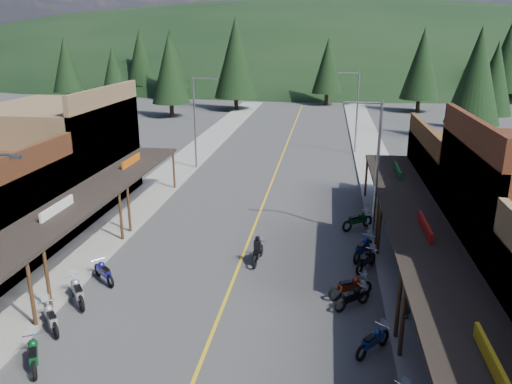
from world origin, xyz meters
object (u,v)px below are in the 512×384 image
at_px(pine_5, 509,56).
at_px(pedestrian_east_a, 408,300).
at_px(bike_east_6, 373,340).
at_px(rider_on_bike, 258,251).
at_px(pine_7, 140,57).
at_px(pine_9, 495,78).
at_px(pine_0, 66,65).
at_px(shop_west_3, 60,156).
at_px(streetlight_2, 375,165).
at_px(pine_2, 236,58).
at_px(bike_west_6, 51,316).
at_px(bike_east_10, 363,247).
at_px(pine_1, 171,59).
at_px(pine_8, 114,81).
at_px(pedestrian_east_b, 380,208).
at_px(pine_3, 328,66).
at_px(shop_east_3, 481,186).
at_px(bike_east_8, 351,286).
at_px(bike_west_7, 77,290).
at_px(pine_10, 170,69).
at_px(bike_west_5, 33,353).
at_px(pine_4, 422,64).
at_px(pine_11, 477,76).
at_px(bike_east_7, 352,297).
at_px(bike_west_8, 104,271).
at_px(streetlight_3, 356,109).
at_px(bike_east_11, 358,220).
at_px(streetlight_1, 196,119).
at_px(bike_east_9, 366,259).

xyz_separation_m(pine_5, pedestrian_east_a, (-26.19, -72.71, -7.05)).
bearing_deg(bike_east_6, rider_on_bike, 166.28).
distance_m(pine_7, pine_9, 64.01).
relative_size(pine_0, bike_east_6, 5.59).
height_order(shop_west_3, streetlight_2, shop_west_3).
bearing_deg(pine_2, bike_west_6, -86.73).
relative_size(pine_2, bike_east_6, 7.11).
bearing_deg(bike_east_10, pine_1, 140.97).
relative_size(pine_8, pedestrian_east_b, 5.20).
relative_size(pine_2, pine_3, 1.27).
relative_size(shop_west_3, shop_east_3, 1.00).
xyz_separation_m(pine_5, bike_east_8, (-28.43, -71.14, -7.38)).
bearing_deg(streetlight_2, pine_1, 116.53).
xyz_separation_m(pine_0, bike_west_7, (33.57, -63.32, -5.83)).
distance_m(pine_10, bike_west_5, 57.40).
xyz_separation_m(pine_2, pine_4, (28.00, 2.00, -0.75)).
xyz_separation_m(pine_1, pine_11, (44.00, -32.00, -0.05)).
xyz_separation_m(pine_1, pine_8, (2.00, -30.00, -1.26)).
distance_m(pine_3, bike_east_7, 66.30).
height_order(pine_10, bike_west_8, pine_10).
height_order(bike_west_6, pedestrian_east_b, pedestrian_east_b).
relative_size(shop_east_3, pine_2, 0.78).
bearing_deg(streetlight_3, bike_east_11, -91.77).
bearing_deg(pine_2, bike_west_5, -86.26).
distance_m(pine_9, pine_11, 8.10).
bearing_deg(pine_4, pine_8, -153.43).
bearing_deg(pine_3, bike_east_10, -87.74).
height_order(streetlight_2, pine_1, pine_1).
distance_m(shop_west_3, pedestrian_east_b, 21.62).
relative_size(pine_11, bike_east_7, 6.50).
xyz_separation_m(bike_east_7, bike_east_11, (0.70, 9.38, 0.10)).
distance_m(pine_10, bike_east_7, 55.66).
distance_m(streetlight_1, pine_11, 31.46).
bearing_deg(bike_east_10, bike_east_6, -65.22).
height_order(bike_west_7, bike_west_8, bike_west_7).
distance_m(shop_east_3, pine_2, 52.68).
distance_m(streetlight_1, bike_east_7, 25.65).
xyz_separation_m(pine_2, bike_west_5, (4.17, -63.75, -7.40)).
relative_size(pine_2, bike_west_8, 6.82).
bearing_deg(bike_east_11, pedestrian_east_b, 88.92).
xyz_separation_m(pine_8, pedestrian_east_a, (29.81, -40.71, -5.04)).
bearing_deg(pine_3, pine_5, 11.31).
distance_m(pine_7, bike_east_8, 84.27).
xyz_separation_m(pine_2, bike_east_10, (16.40, -52.80, -7.33)).
relative_size(shop_west_3, bike_west_5, 5.31).
height_order(streetlight_1, bike_west_6, streetlight_1).
bearing_deg(bike_east_7, bike_east_9, 126.91).
bearing_deg(pedestrian_east_a, pedestrian_east_b, 175.43).
xyz_separation_m(pine_5, bike_east_9, (-27.54, -68.17, -7.42)).
distance_m(pine_5, bike_east_11, 68.88).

